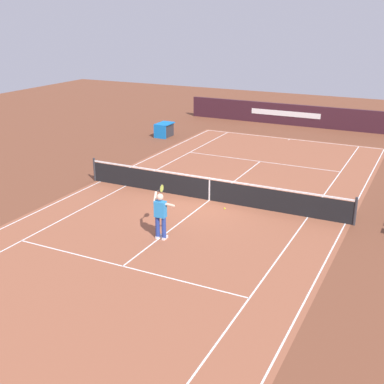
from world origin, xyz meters
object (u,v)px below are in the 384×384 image
tennis_net (210,189)px  equipment_cart_tarped (164,130)px  tennis_player_near (161,213)px  tennis_ball (225,208)px

tennis_net → equipment_cart_tarped: bearing=-141.4°
tennis_net → tennis_player_near: bearing=0.8°
equipment_cart_tarped → tennis_ball: bearing=40.1°
tennis_net → tennis_player_near: size_ratio=6.89×
tennis_player_near → tennis_net: bearing=-179.2°
tennis_player_near → tennis_ball: tennis_player_near is taller
tennis_net → equipment_cart_tarped: (-9.04, -7.21, -0.05)m
tennis_ball → equipment_cart_tarped: size_ratio=0.05×
tennis_ball → equipment_cart_tarped: 12.68m
tennis_player_near → equipment_cart_tarped: (-13.17, -7.27, -0.49)m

